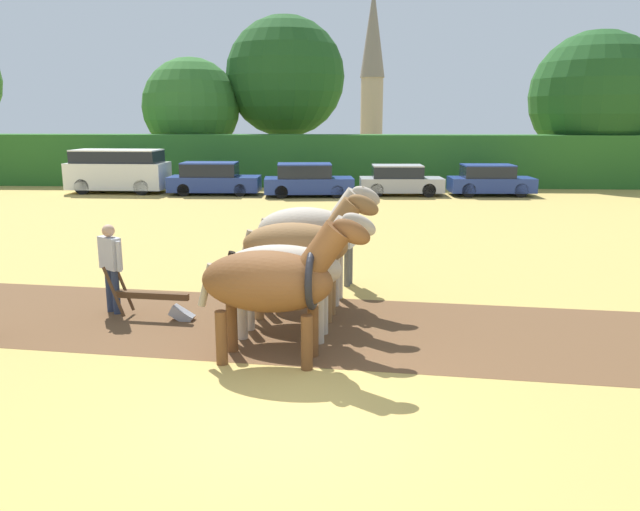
% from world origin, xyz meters
% --- Properties ---
extents(ground_plane, '(240.00, 240.00, 0.00)m').
position_xyz_m(ground_plane, '(0.00, 0.00, 0.00)').
color(ground_plane, tan).
extents(plowed_furrow_strip, '(27.70, 6.58, 0.01)m').
position_xyz_m(plowed_furrow_strip, '(-4.41, 3.88, 0.00)').
color(plowed_furrow_strip, brown).
rests_on(plowed_furrow_strip, ground).
extents(hedgerow, '(61.15, 1.84, 2.78)m').
position_xyz_m(hedgerow, '(0.00, 26.92, 1.39)').
color(hedgerow, '#286023').
rests_on(hedgerow, ground).
extents(tree_left, '(5.74, 5.74, 7.16)m').
position_xyz_m(tree_left, '(-8.86, 30.29, 4.29)').
color(tree_left, '#4C3823').
rests_on(tree_left, ground).
extents(tree_center_left, '(7.19, 7.19, 9.69)m').
position_xyz_m(tree_center_left, '(-3.38, 31.78, 6.09)').
color(tree_center_left, '#4C3823').
rests_on(tree_center_left, ground).
extents(tree_center, '(7.22, 7.22, 8.43)m').
position_xyz_m(tree_center, '(14.30, 29.36, 4.81)').
color(tree_center, '#423323').
rests_on(tree_center, ground).
extents(church_spire, '(2.70, 2.70, 17.56)m').
position_xyz_m(church_spire, '(2.78, 64.01, 9.19)').
color(church_spire, gray).
rests_on(church_spire, ground).
extents(draft_horse_lead_left, '(2.76, 1.21, 2.36)m').
position_xyz_m(draft_horse_lead_left, '(-0.37, 1.79, 1.29)').
color(draft_horse_lead_left, brown).
rests_on(draft_horse_lead_left, ground).
extents(draft_horse_lead_right, '(2.76, 1.05, 2.28)m').
position_xyz_m(draft_horse_lead_right, '(-0.25, 2.88, 1.23)').
color(draft_horse_lead_right, '#B2A38E').
rests_on(draft_horse_lead_right, ground).
extents(draft_horse_trail_left, '(2.71, 1.08, 2.45)m').
position_xyz_m(draft_horse_trail_left, '(-0.14, 3.98, 1.39)').
color(draft_horse_trail_left, brown).
rests_on(draft_horse_trail_left, ground).
extents(draft_horse_trail_right, '(2.66, 1.23, 2.48)m').
position_xyz_m(draft_horse_trail_right, '(-0.04, 5.08, 1.46)').
color(draft_horse_trail_right, '#B2A38E').
rests_on(draft_horse_trail_right, ground).
extents(plow, '(1.70, 0.50, 1.13)m').
position_xyz_m(plow, '(-2.82, 3.71, 0.32)').
color(plow, '#4C331E').
rests_on(plow, ground).
extents(farmer_at_plow, '(0.57, 0.47, 1.74)m').
position_xyz_m(farmer_at_plow, '(-3.82, 4.05, 1.02)').
color(farmer_at_plow, '#28334C').
rests_on(farmer_at_plow, ground).
extents(farmer_beside_team, '(0.45, 0.68, 1.81)m').
position_xyz_m(farmer_beside_team, '(0.73, 6.34, 1.07)').
color(farmer_beside_team, '#4C4C4C').
rests_on(farmer_beside_team, ground).
extents(parked_van, '(4.88, 2.18, 2.14)m').
position_xyz_m(parked_van, '(-10.90, 23.31, 1.10)').
color(parked_van, silver).
rests_on(parked_van, ground).
extents(parked_car_left, '(4.44, 1.88, 1.57)m').
position_xyz_m(parked_car_left, '(-6.02, 22.83, 0.75)').
color(parked_car_left, navy).
rests_on(parked_car_left, ground).
extents(parked_car_center_left, '(4.36, 2.19, 1.56)m').
position_xyz_m(parked_car_center_left, '(-1.37, 22.35, 0.74)').
color(parked_car_center_left, navy).
rests_on(parked_car_center_left, ground).
extents(parked_car_center, '(4.03, 1.86, 1.46)m').
position_xyz_m(parked_car_center, '(3.08, 22.99, 0.70)').
color(parked_car_center, '#A8A8B2').
rests_on(parked_car_center, ground).
extents(parked_car_center_right, '(4.04, 1.90, 1.49)m').
position_xyz_m(parked_car_center_right, '(7.40, 23.12, 0.72)').
color(parked_car_center_right, navy).
rests_on(parked_car_center_right, ground).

